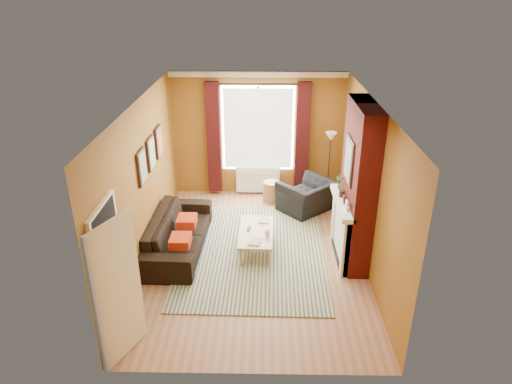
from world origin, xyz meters
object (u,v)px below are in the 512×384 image
at_px(sofa, 179,232).
at_px(wicker_stool, 272,192).
at_px(coffee_table, 256,233).
at_px(armchair, 307,196).
at_px(floor_lamp, 330,148).

height_order(sofa, wicker_stool, sofa).
relative_size(sofa, coffee_table, 1.89).
xyz_separation_m(armchair, floor_lamp, (0.50, 0.43, 0.94)).
relative_size(sofa, armchair, 2.20).
height_order(wicker_stool, floor_lamp, floor_lamp).
bearing_deg(floor_lamp, sofa, -145.82).
distance_m(sofa, armchair, 2.94).
xyz_separation_m(armchair, wicker_stool, (-0.74, 0.45, -0.11)).
xyz_separation_m(sofa, armchair, (2.47, 1.58, 0.00)).
relative_size(coffee_table, floor_lamp, 0.76).
bearing_deg(floor_lamp, coffee_table, -126.92).
bearing_deg(coffee_table, floor_lamp, 54.87).
xyz_separation_m(coffee_table, floor_lamp, (1.54, 2.05, 0.92)).
distance_m(sofa, floor_lamp, 3.71).
height_order(armchair, floor_lamp, floor_lamp).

